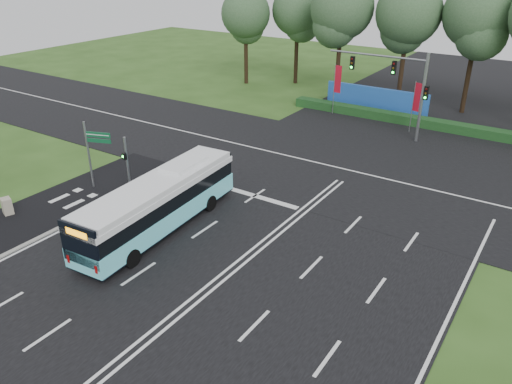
# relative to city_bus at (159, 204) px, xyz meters

# --- Properties ---
(ground) EXTENTS (120.00, 120.00, 0.00)m
(ground) POSITION_rel_city_bus_xyz_m (5.33, 1.26, -1.62)
(ground) COLOR #2D4E1A
(ground) RESTS_ON ground
(road_main) EXTENTS (20.00, 120.00, 0.04)m
(road_main) POSITION_rel_city_bus_xyz_m (5.33, 1.26, -1.60)
(road_main) COLOR black
(road_main) RESTS_ON ground
(road_cross) EXTENTS (120.00, 14.00, 0.05)m
(road_cross) POSITION_rel_city_bus_xyz_m (5.33, 13.26, -1.59)
(road_cross) COLOR black
(road_cross) RESTS_ON ground
(bike_path) EXTENTS (5.00, 18.00, 0.06)m
(bike_path) POSITION_rel_city_bus_xyz_m (-7.17, -1.74, -1.59)
(bike_path) COLOR black
(bike_path) RESTS_ON ground
(kerb_strip) EXTENTS (0.25, 18.00, 0.12)m
(kerb_strip) POSITION_rel_city_bus_xyz_m (-4.77, -1.74, -1.56)
(kerb_strip) COLOR gray
(kerb_strip) RESTS_ON ground
(city_bus) EXTENTS (3.12, 11.32, 3.21)m
(city_bus) POSITION_rel_city_bus_xyz_m (0.00, 0.00, 0.00)
(city_bus) COLOR #69E6F4
(city_bus) RESTS_ON ground
(pedestrian_signal) EXTENTS (0.35, 0.43, 3.73)m
(pedestrian_signal) POSITION_rel_city_bus_xyz_m (-4.87, 2.33, 0.42)
(pedestrian_signal) COLOR gray
(pedestrian_signal) RESTS_ON ground
(street_sign) EXTENTS (1.64, 0.67, 4.45)m
(street_sign) POSITION_rel_city_bus_xyz_m (-7.13, 1.73, 1.15)
(street_sign) COLOR gray
(street_sign) RESTS_ON ground
(utility_cabinet) EXTENTS (0.75, 0.69, 1.03)m
(utility_cabinet) POSITION_rel_city_bus_xyz_m (-8.67, -3.61, -1.10)
(utility_cabinet) COLOR #A39984
(utility_cabinet) RESTS_ON ground
(banner_flag_left) EXTENTS (0.69, 0.08, 4.64)m
(banner_flag_left) POSITION_rel_city_bus_xyz_m (-1.36, 24.95, 1.41)
(banner_flag_left) COLOR gray
(banner_flag_left) RESTS_ON ground
(banner_flag_mid) EXTENTS (0.62, 0.25, 4.34)m
(banner_flag_mid) POSITION_rel_city_bus_xyz_m (6.38, 23.58, 1.23)
(banner_flag_mid) COLOR gray
(banner_flag_mid) RESTS_ON ground
(traffic_light_gantry) EXTENTS (8.41, 0.28, 7.00)m
(traffic_light_gantry) POSITION_rel_city_bus_xyz_m (5.54, 21.76, 3.05)
(traffic_light_gantry) COLOR gray
(traffic_light_gantry) RESTS_ON ground
(hedge) EXTENTS (22.00, 1.20, 0.80)m
(hedge) POSITION_rel_city_bus_xyz_m (5.33, 25.76, -1.22)
(hedge) COLOR #153C1A
(hedge) RESTS_ON ground
(blue_hoarding) EXTENTS (10.00, 0.30, 2.20)m
(blue_hoarding) POSITION_rel_city_bus_xyz_m (1.33, 28.26, -0.52)
(blue_hoarding) COLOR #2157B3
(blue_hoarding) RESTS_ON ground
(eucalyptus_row) EXTENTS (53.62, 10.23, 12.62)m
(eucalyptus_row) POSITION_rel_city_bus_xyz_m (9.13, 31.81, 6.94)
(eucalyptus_row) COLOR black
(eucalyptus_row) RESTS_ON ground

